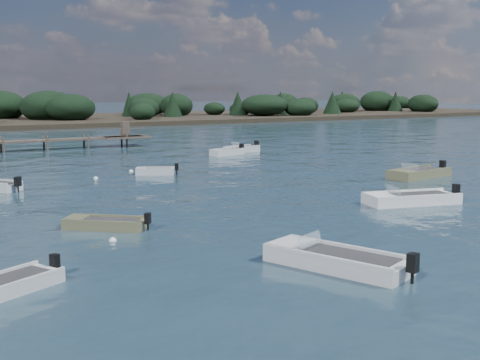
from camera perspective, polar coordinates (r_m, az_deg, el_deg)
ground at (r=78.69m, az=-16.46°, el=3.69°), size 400.00×400.00×0.00m
dinghy_near_olive at (r=21.88m, az=9.10°, el=-7.75°), size 3.63×5.59×1.35m
tender_far_white at (r=45.07m, az=-8.03°, el=0.70°), size 3.10×2.27×1.07m
tender_far_grey_b at (r=57.70m, az=-1.24°, el=2.54°), size 3.84×2.05×1.29m
dinghy_extra_a at (r=60.51m, az=0.17°, el=2.83°), size 4.22×2.32×1.37m
dinghy_extra_b at (r=20.40m, az=-21.66°, el=-9.61°), size 4.03×3.00×1.03m
dinghy_mid_grey at (r=28.17m, az=-12.66°, el=-4.23°), size 3.70×3.40×1.00m
dinghy_mid_white_b at (r=45.07m, az=16.62°, el=0.46°), size 5.66×2.62×1.38m
dinghy_mid_white_a at (r=34.68m, az=15.91°, el=-1.89°), size 5.70×3.17×1.31m
buoy_c at (r=25.83m, az=-11.97°, el=-5.69°), size 0.32×0.32×0.32m
buoy_e at (r=47.07m, az=-10.29°, el=0.80°), size 0.32×0.32×0.32m
buoy_extra_a at (r=43.78m, az=-13.52°, el=0.11°), size 0.32×0.32×0.32m
far_headland at (r=124.15m, az=-9.62°, el=6.51°), size 190.00×40.00×5.80m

